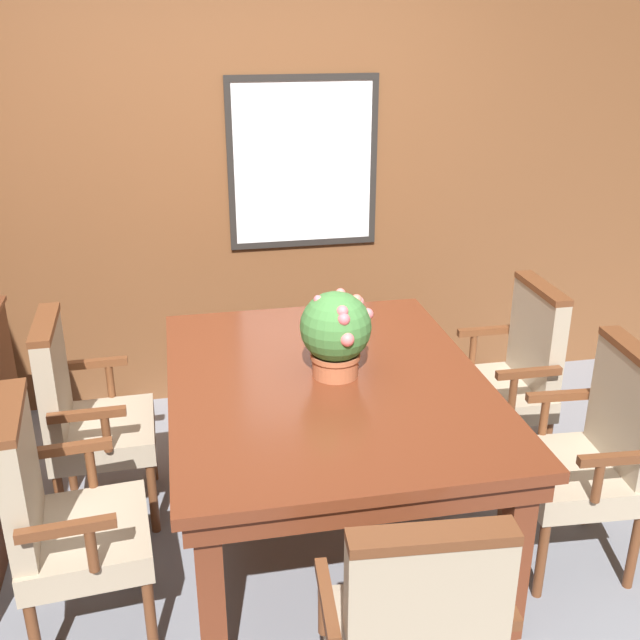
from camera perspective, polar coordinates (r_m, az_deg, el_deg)
The scene contains 9 objects.
ground_plane at distance 3.27m, azimuth -1.53°, elevation -18.99°, with size 14.00×14.00×0.00m, color gray.
wall_back at distance 4.26m, azimuth -5.64°, elevation 9.60°, with size 7.20×0.08×2.45m.
dining_table at distance 3.13m, azimuth 0.54°, elevation -6.00°, with size 1.29×1.64×0.77m.
chair_head_near at distance 2.32m, azimuth 7.21°, elevation -22.73°, with size 0.55×0.48×0.97m.
chair_left_near at distance 2.87m, azimuth -19.17°, elevation -13.86°, with size 0.49×0.55×0.97m.
chair_left_far at distance 3.49m, azimuth -17.54°, elevation -6.69°, with size 0.46×0.53×0.97m.
chair_right_far at distance 3.80m, azimuth 14.41°, elevation -3.84°, with size 0.45×0.53×0.97m.
chair_right_near at distance 3.26m, azimuth 20.12°, elevation -9.24°, with size 0.48×0.55×0.97m.
potted_plant at distance 3.04m, azimuth 1.22°, elevation -0.90°, with size 0.30×0.31×0.36m.
Camera 1 is at (-0.40, -2.42, 2.17)m, focal length 42.00 mm.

